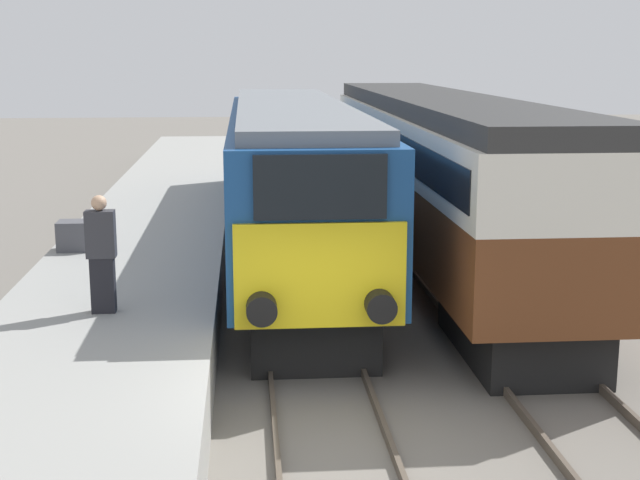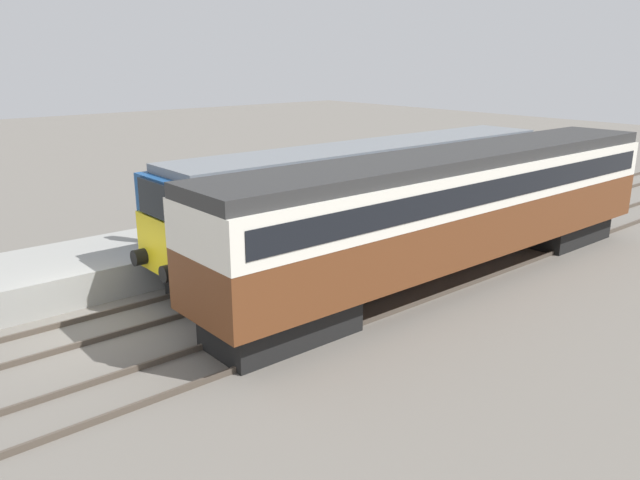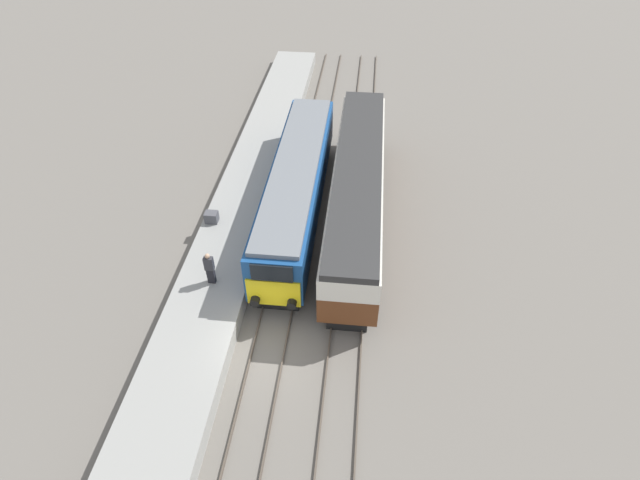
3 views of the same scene
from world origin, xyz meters
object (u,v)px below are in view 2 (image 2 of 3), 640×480
object	(u,v)px
locomotive	(374,193)
luggage_crate	(247,204)
passenger_carriage	(456,203)
person_on_platform	(146,214)

from	to	relation	value
locomotive	luggage_crate	size ratio (longest dim) A/B	23.01
passenger_carriage	luggage_crate	bearing A→B (deg)	-164.72
passenger_carriage	luggage_crate	distance (m)	8.27
passenger_carriage	locomotive	bearing A→B (deg)	-179.56
person_on_platform	luggage_crate	xyz separation A→B (m)	(-1.25, 4.55, -0.62)
locomotive	person_on_platform	bearing A→B (deg)	-116.03
passenger_carriage	person_on_platform	xyz separation A→B (m)	(-6.66, -6.71, -0.50)
locomotive	person_on_platform	world-z (taller)	locomotive
locomotive	person_on_platform	xyz separation A→B (m)	(-3.26, -6.68, -0.27)
locomotive	luggage_crate	bearing A→B (deg)	-154.67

